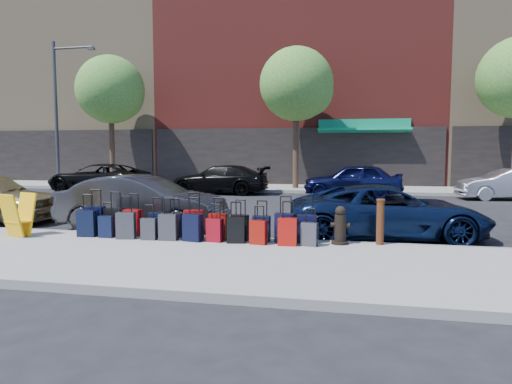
% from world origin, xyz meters
% --- Properties ---
extents(ground, '(120.00, 120.00, 0.00)m').
position_xyz_m(ground, '(0.00, 0.00, 0.00)').
color(ground, black).
rests_on(ground, ground).
extents(sidewalk_near, '(60.00, 4.00, 0.15)m').
position_xyz_m(sidewalk_near, '(0.00, -6.50, 0.07)').
color(sidewalk_near, gray).
rests_on(sidewalk_near, ground).
extents(sidewalk_far, '(60.00, 4.00, 0.15)m').
position_xyz_m(sidewalk_far, '(0.00, 10.00, 0.07)').
color(sidewalk_far, gray).
rests_on(sidewalk_far, ground).
extents(curb_near, '(60.00, 0.08, 0.15)m').
position_xyz_m(curb_near, '(0.00, -4.48, 0.07)').
color(curb_near, gray).
rests_on(curb_near, ground).
extents(curb_far, '(60.00, 0.08, 0.15)m').
position_xyz_m(curb_far, '(0.00, 7.98, 0.07)').
color(curb_far, gray).
rests_on(curb_far, ground).
extents(building_left, '(15.00, 12.12, 16.00)m').
position_xyz_m(building_left, '(-16.00, 17.98, 7.98)').
color(building_left, '#8F7958').
rests_on(building_left, ground).
extents(building_center, '(17.00, 12.85, 20.00)m').
position_xyz_m(building_center, '(0.00, 17.99, 9.98)').
color(building_center, maroon).
rests_on(building_center, ground).
extents(tree_left, '(3.80, 3.80, 7.27)m').
position_xyz_m(tree_left, '(-9.86, 9.50, 5.41)').
color(tree_left, black).
rests_on(tree_left, sidewalk_far).
extents(tree_center, '(3.80, 3.80, 7.27)m').
position_xyz_m(tree_center, '(0.64, 9.50, 5.41)').
color(tree_center, black).
rests_on(tree_center, sidewalk_far).
extents(streetlight, '(2.59, 0.18, 8.00)m').
position_xyz_m(streetlight, '(-12.80, 8.80, 4.66)').
color(streetlight, '#333338').
rests_on(streetlight, sidewalk_far).
extents(suitcase_front_0, '(0.44, 0.26, 1.05)m').
position_xyz_m(suitcase_front_0, '(-2.49, -4.81, 0.48)').
color(suitcase_front_0, black).
rests_on(suitcase_front_0, sidewalk_near).
extents(suitcase_front_1, '(0.42, 0.24, 1.00)m').
position_xyz_m(suitcase_front_1, '(-2.00, -4.80, 0.46)').
color(suitcase_front_1, black).
rests_on(suitcase_front_1, sidewalk_near).
extents(suitcase_front_2, '(0.42, 0.26, 0.96)m').
position_xyz_m(suitcase_front_2, '(-1.56, -4.76, 0.45)').
color(suitcase_front_2, '#A90A0C').
rests_on(suitcase_front_2, sidewalk_near).
extents(suitcase_front_3, '(0.40, 0.27, 0.90)m').
position_xyz_m(suitcase_front_3, '(-0.92, -4.85, 0.43)').
color(suitcase_front_3, black).
rests_on(suitcase_front_3, sidewalk_near).
extents(suitcase_front_4, '(0.37, 0.22, 0.87)m').
position_xyz_m(suitcase_front_4, '(-0.56, -4.76, 0.42)').
color(suitcase_front_4, black).
rests_on(suitcase_front_4, sidewalk_near).
extents(suitcase_front_5, '(0.46, 0.30, 1.03)m').
position_xyz_m(suitcase_front_5, '(-0.05, -4.84, 0.47)').
color(suitcase_front_5, '#94090B').
rests_on(suitcase_front_5, sidewalk_near).
extents(suitcase_front_6, '(0.39, 0.21, 0.93)m').
position_xyz_m(suitcase_front_6, '(0.50, -4.84, 0.44)').
color(suitcase_front_6, maroon).
rests_on(suitcase_front_6, sidewalk_near).
extents(suitcase_front_7, '(0.38, 0.22, 0.89)m').
position_xyz_m(suitcase_front_7, '(0.98, -4.81, 0.43)').
color(suitcase_front_7, black).
rests_on(suitcase_front_7, sidewalk_near).
extents(suitcase_front_8, '(0.37, 0.21, 0.89)m').
position_xyz_m(suitcase_front_8, '(1.47, -4.85, 0.43)').
color(suitcase_front_8, black).
rests_on(suitcase_front_8, sidewalk_near).
extents(suitcase_front_9, '(0.43, 0.26, 0.99)m').
position_xyz_m(suitcase_front_9, '(1.98, -4.82, 0.46)').
color(suitcase_front_9, black).
rests_on(suitcase_front_9, sidewalk_near).
extents(suitcase_front_10, '(0.41, 0.25, 0.95)m').
position_xyz_m(suitcase_front_10, '(2.44, -4.77, 0.45)').
color(suitcase_front_10, black).
rests_on(suitcase_front_10, sidewalk_near).
extents(suitcase_back_0, '(0.43, 0.28, 0.96)m').
position_xyz_m(suitcase_back_0, '(-2.52, -5.09, 0.45)').
color(suitcase_back_0, black).
rests_on(suitcase_back_0, sidewalk_near).
extents(suitcase_back_1, '(0.33, 0.20, 0.79)m').
position_xyz_m(suitcase_back_1, '(-2.02, -5.11, 0.40)').
color(suitcase_back_1, black).
rests_on(suitcase_back_1, sidewalk_near).
extents(suitcase_back_2, '(0.44, 0.31, 0.95)m').
position_xyz_m(suitcase_back_2, '(-1.52, -5.16, 0.45)').
color(suitcase_back_2, '#353439').
rests_on(suitcase_back_2, sidewalk_near).
extents(suitcase_back_3, '(0.34, 0.23, 0.77)m').
position_xyz_m(suitcase_back_3, '(-0.98, -5.17, 0.39)').
color(suitcase_back_3, '#353539').
rests_on(suitcase_back_3, sidewalk_near).
extents(suitcase_back_4, '(0.41, 0.26, 0.92)m').
position_xyz_m(suitcase_back_4, '(-0.54, -5.13, 0.44)').
color(suitcase_back_4, '#343438').
rests_on(suitcase_back_4, sidewalk_near).
extents(suitcase_back_5, '(0.43, 0.30, 0.95)m').
position_xyz_m(suitcase_back_5, '(0.02, -5.12, 0.45)').
color(suitcase_back_5, black).
rests_on(suitcase_back_5, sidewalk_near).
extents(suitcase_back_6, '(0.37, 0.25, 0.81)m').
position_xyz_m(suitcase_back_6, '(0.50, -5.08, 0.40)').
color(suitcase_back_6, maroon).
rests_on(suitcase_back_6, sidewalk_near).
extents(suitcase_back_7, '(0.40, 0.27, 0.88)m').
position_xyz_m(suitcase_back_7, '(0.97, -5.11, 0.42)').
color(suitcase_back_7, black).
rests_on(suitcase_back_7, sidewalk_near).
extents(suitcase_back_8, '(0.36, 0.24, 0.81)m').
position_xyz_m(suitcase_back_8, '(1.46, -5.15, 0.40)').
color(suitcase_back_8, maroon).
rests_on(suitcase_back_8, sidewalk_near).
extents(suitcase_back_9, '(0.39, 0.24, 0.92)m').
position_xyz_m(suitcase_back_9, '(2.08, -5.15, 0.44)').
color(suitcase_back_9, '#A9110A').
rests_on(suitcase_back_9, sidewalk_near).
extents(suitcase_back_10, '(0.35, 0.24, 0.78)m').
position_xyz_m(suitcase_back_10, '(2.52, -5.11, 0.39)').
color(suitcase_back_10, '#38383D').
rests_on(suitcase_back_10, sidewalk_near).
extents(fire_hydrant, '(0.40, 0.36, 0.80)m').
position_xyz_m(fire_hydrant, '(3.13, -4.77, 0.52)').
color(fire_hydrant, black).
rests_on(fire_hydrant, sidewalk_near).
extents(bollard, '(0.18, 0.18, 0.95)m').
position_xyz_m(bollard, '(3.94, -4.67, 0.64)').
color(bollard, '#38190C').
rests_on(bollard, sidewalk_near).
extents(display_rack, '(0.69, 0.73, 0.98)m').
position_xyz_m(display_rack, '(-4.04, -5.40, 0.63)').
color(display_rack, yellow).
rests_on(display_rack, sidewalk_near).
extents(car_near_1, '(4.41, 1.57, 1.45)m').
position_xyz_m(car_near_1, '(-2.00, -3.32, 0.72)').
color(car_near_1, '#2E2E30').
rests_on(car_near_1, ground).
extents(car_near_2, '(4.86, 2.69, 1.29)m').
position_xyz_m(car_near_2, '(4.22, -3.18, 0.64)').
color(car_near_2, '#0C1836').
rests_on(car_near_2, ground).
extents(car_far_0, '(5.37, 2.82, 1.44)m').
position_xyz_m(car_far_0, '(-9.10, 6.52, 0.72)').
color(car_far_0, black).
rests_on(car_far_0, ground).
extents(car_far_1, '(4.83, 2.03, 1.39)m').
position_xyz_m(car_far_1, '(-2.94, 6.97, 0.70)').
color(car_far_1, black).
rests_on(car_far_1, ground).
extents(car_far_2, '(4.45, 1.84, 1.51)m').
position_xyz_m(car_far_2, '(3.42, 6.88, 0.75)').
color(car_far_2, '#0B0F34').
rests_on(car_far_2, ground).
extents(car_far_3, '(4.16, 1.89, 1.33)m').
position_xyz_m(car_far_3, '(9.89, 6.80, 0.66)').
color(car_far_3, silver).
rests_on(car_far_3, ground).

